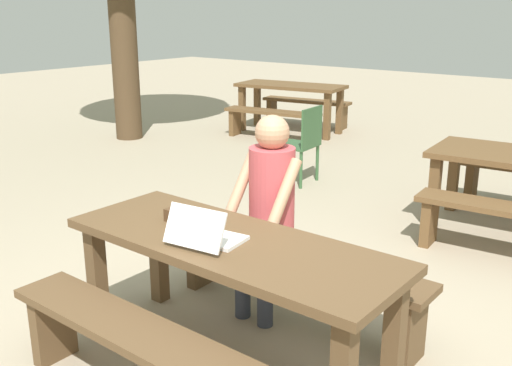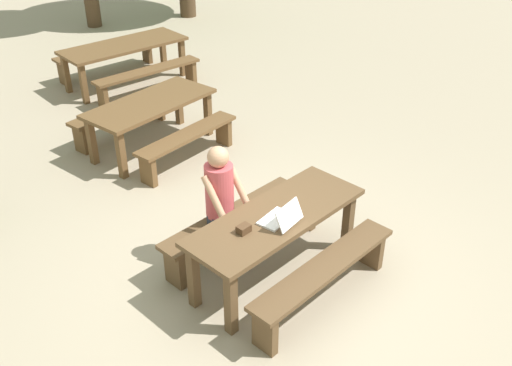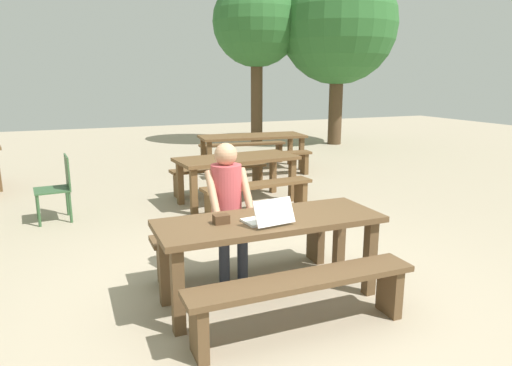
# 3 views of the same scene
# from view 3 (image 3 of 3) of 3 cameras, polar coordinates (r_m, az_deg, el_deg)

# --- Properties ---
(ground_plane) EXTENTS (30.00, 30.00, 0.00)m
(ground_plane) POSITION_cam_3_polar(r_m,az_deg,el_deg) (4.13, 1.66, -14.12)
(ground_plane) COLOR tan
(picnic_table_front) EXTENTS (1.90, 0.70, 0.73)m
(picnic_table_front) POSITION_cam_3_polar(r_m,az_deg,el_deg) (3.89, 1.72, -6.02)
(picnic_table_front) COLOR brown
(picnic_table_front) RESTS_ON ground
(bench_near) EXTENTS (1.79, 0.30, 0.45)m
(bench_near) POSITION_cam_3_polar(r_m,az_deg,el_deg) (3.49, 5.84, -13.22)
(bench_near) COLOR brown
(bench_near) RESTS_ON ground
(bench_far) EXTENTS (1.79, 0.30, 0.45)m
(bench_far) POSITION_cam_3_polar(r_m,az_deg,el_deg) (4.50, -1.45, -7.00)
(bench_far) COLOR brown
(bench_far) RESTS_ON ground
(laptop) EXTENTS (0.38, 0.35, 0.21)m
(laptop) POSITION_cam_3_polar(r_m,az_deg,el_deg) (3.70, 1.53, -4.21)
(laptop) COLOR white
(laptop) RESTS_ON picnic_table_front
(small_pouch) EXTENTS (0.12, 0.09, 0.07)m
(small_pouch) POSITION_cam_3_polar(r_m,az_deg,el_deg) (3.71, -4.34, -4.48)
(small_pouch) COLOR #4C331E
(small_pouch) RESTS_ON picnic_table_front
(person_seated) EXTENTS (0.40, 0.40, 1.30)m
(person_seated) POSITION_cam_3_polar(r_m,az_deg,el_deg) (4.29, -3.52, -2.26)
(person_seated) COLOR #333847
(person_seated) RESTS_ON ground
(plastic_chair) EXTENTS (0.48, 0.48, 0.87)m
(plastic_chair) POSITION_cam_3_polar(r_m,az_deg,el_deg) (6.65, -23.31, -0.37)
(plastic_chair) COLOR #335933
(plastic_chair) RESTS_ON ground
(picnic_table_mid) EXTENTS (2.20, 1.00, 0.72)m
(picnic_table_mid) POSITION_cam_3_polar(r_m,az_deg,el_deg) (9.49, -0.47, 5.37)
(picnic_table_mid) COLOR brown
(picnic_table_mid) RESTS_ON ground
(bench_mid_south) EXTENTS (1.94, 0.46, 0.46)m
(bench_mid_south) POSITION_cam_3_polar(r_m,az_deg,el_deg) (8.86, 0.91, 3.02)
(bench_mid_south) COLOR brown
(bench_mid_south) RESTS_ON ground
(bench_mid_north) EXTENTS (1.94, 0.46, 0.46)m
(bench_mid_north) POSITION_cam_3_polar(r_m,az_deg,el_deg) (10.22, -1.67, 4.35)
(bench_mid_north) COLOR brown
(bench_mid_north) RESTS_ON ground
(picnic_table_distant) EXTENTS (1.87, 0.96, 0.71)m
(picnic_table_distant) POSITION_cam_3_polar(r_m,az_deg,el_deg) (6.95, -2.40, 2.39)
(picnic_table_distant) COLOR brown
(picnic_table_distant) RESTS_ON ground
(bench_distant_south) EXTENTS (1.65, 0.44, 0.44)m
(bench_distant_south) POSITION_cam_3_polar(r_m,az_deg,el_deg) (6.41, 0.23, -1.02)
(bench_distant_south) COLOR brown
(bench_distant_south) RESTS_ON ground
(bench_distant_north) EXTENTS (1.65, 0.44, 0.44)m
(bench_distant_north) POSITION_cam_3_polar(r_m,az_deg,el_deg) (7.62, -4.58, 1.20)
(bench_distant_north) COLOR brown
(bench_distant_north) RESTS_ON ground
(tree_left) EXTENTS (3.20, 3.20, 4.87)m
(tree_left) POSITION_cam_3_polar(r_m,az_deg,el_deg) (13.45, 10.20, 18.63)
(tree_left) COLOR #4C3823
(tree_left) RESTS_ON ground
(tree_rear) EXTENTS (2.42, 2.42, 4.56)m
(tree_rear) POSITION_cam_3_polar(r_m,az_deg,el_deg) (13.32, 0.09, 19.16)
(tree_rear) COLOR #4C3823
(tree_rear) RESTS_ON ground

